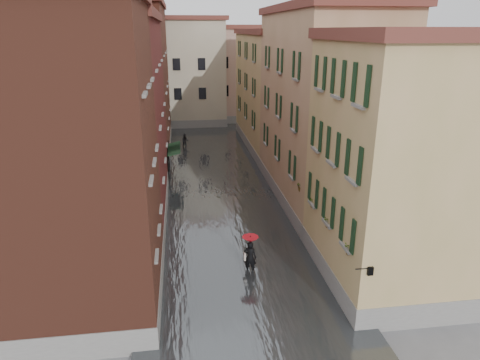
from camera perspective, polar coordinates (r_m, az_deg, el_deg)
ground at (r=23.25m, az=-0.09°, el=-11.41°), size 120.00×120.00×0.00m
floodwater at (r=34.95m, az=-2.98°, el=-0.37°), size 10.00×60.00×0.20m
building_left_near at (r=19.08m, az=-20.55°, el=1.66°), size 6.00×8.00×13.00m
building_left_mid at (r=29.65m, az=-16.21°, el=7.63°), size 6.00×14.00×12.50m
building_left_far at (r=44.26m, az=-13.73°, el=12.51°), size 6.00×16.00×14.00m
building_right_near at (r=21.17m, az=19.81°, el=1.31°), size 6.00×8.00×11.50m
building_right_mid at (r=30.85m, az=10.71°, el=8.97°), size 6.00×14.00×13.00m
building_right_far at (r=45.26m, az=4.67°, el=11.53°), size 6.00×16.00×11.50m
building_end_cream at (r=58.03m, az=-8.38°, el=13.86°), size 12.00×9.00×13.00m
building_end_pink at (r=60.70m, az=0.41°, el=13.82°), size 10.00×9.00×12.00m
awning_near at (r=35.72m, az=-8.87°, el=3.84°), size 1.09×2.96×2.80m
awning_far at (r=36.65m, az=-8.86°, el=4.24°), size 1.09×2.96×2.80m
wall_lantern at (r=17.85m, az=16.87°, el=-11.45°), size 0.71×0.22×0.35m
window_planters at (r=21.97m, az=10.87°, el=-3.45°), size 0.59×8.46×0.84m
pedestrian_main at (r=22.12m, az=1.36°, el=-9.60°), size 0.86×0.86×2.06m
pedestrian_far at (r=45.80m, az=-7.33°, el=5.19°), size 0.79×0.63×1.56m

